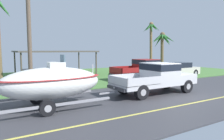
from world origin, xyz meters
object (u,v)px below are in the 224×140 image
Objects in this scene: parked_sedan_near at (178,69)px; palm_tree_near_right at (163,42)px; boat_on_trailer at (51,83)px; parked_pickup_background at (146,68)px; pickup_truck_towing at (159,76)px; palm_tree_near_left at (151,34)px; parked_sedan_far at (48,79)px; carport_awning at (55,52)px; utility_pole at (29,24)px.

palm_tree_near_right is (2.98, 5.32, 3.01)m from parked_sedan_near.
boat_on_trailer is 0.98× the size of parked_pickup_background.
pickup_truck_towing is 0.85× the size of palm_tree_near_left.
parked_sedan_near is at bearing 2.00° from parked_sedan_far.
carport_awning is at bearing 73.37° from boat_on_trailer.
utility_pole is at bearing 94.10° from boat_on_trailer.
carport_awning is (3.63, 12.14, 1.28)m from boat_on_trailer.
boat_on_trailer is 12.73m from carport_awning.
utility_pole is at bearing -173.71° from parked_sedan_near.
parked_sedan_near and parked_sedan_far have the same top height.
utility_pole is at bearing -151.48° from palm_tree_near_left.
parked_sedan_far is at bearing -109.20° from carport_awning.
utility_pole is (-0.26, 3.56, 2.93)m from boat_on_trailer.
parked_pickup_background is 1.25× the size of parked_sedan_far.
palm_tree_near_left is at bearing 36.98° from boat_on_trailer.
carport_awning is 9.56m from utility_pole.
utility_pole is at bearing -114.35° from carport_awning.
boat_on_trailer reaches higher than parked_sedan_far.
parked_sedan_near is at bearing -33.74° from carport_awning.
palm_tree_near_left is 0.83× the size of utility_pole.
parked_sedan_near is 0.57× the size of carport_awning.
pickup_truck_towing is at bearing -40.57° from parked_sedan_far.
boat_on_trailer is 1.23× the size of parked_sedan_far.
boat_on_trailer is at bearing -159.95° from parked_sedan_near.
pickup_truck_towing is 1.29× the size of parked_sedan_near.
parked_pickup_background is at bearing -133.95° from palm_tree_near_left.
parked_sedan_near is (14.09, 5.14, -0.49)m from boat_on_trailer.
parked_sedan_far is at bearing 41.16° from utility_pole.
utility_pole is (-3.88, -8.57, 1.65)m from carport_awning.
pickup_truck_towing reaches higher than parked_pickup_background.
palm_tree_near_right is at bearing 36.25° from parked_pickup_background.
pickup_truck_towing is 0.94× the size of parked_pickup_background.
parked_sedan_far is at bearing -177.13° from parked_pickup_background.
carport_awning is at bearing -175.25° from palm_tree_near_left.
carport_awning is 1.54× the size of palm_tree_near_right.
palm_tree_near_left is (7.88, 8.18, 3.84)m from parked_pickup_background.
carport_awning reaches higher than parked_pickup_background.
palm_tree_near_left is (3.58, 8.16, 4.18)m from parked_sedan_near.
boat_on_trailer is 11.05m from parked_pickup_background.
parked_sedan_near is 0.66× the size of palm_tree_near_left.
carport_awning is at bearing 103.36° from pickup_truck_towing.
palm_tree_near_left is at bearing 28.52° from utility_pole.
palm_tree_near_left is 3.13m from palm_tree_near_right.
parked_pickup_background reaches higher than parked_sedan_near.
pickup_truck_towing is 0.96× the size of boat_on_trailer.
parked_pickup_background is at bearing 8.85° from utility_pole.
utility_pole is at bearing -171.15° from parked_pickup_background.
boat_on_trailer is 20.18m from palm_tree_near_right.
boat_on_trailer is 22.43m from palm_tree_near_left.
boat_on_trailer is at bearing -180.00° from pickup_truck_towing.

